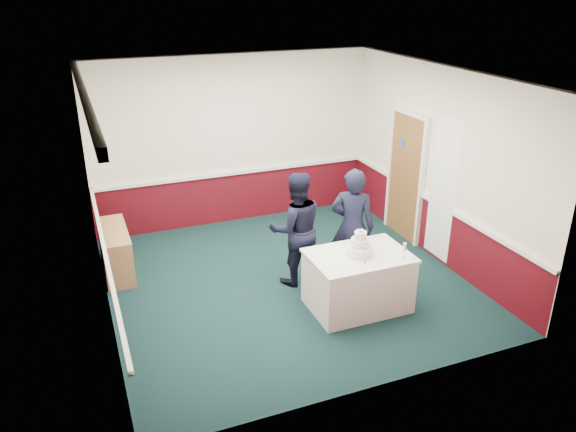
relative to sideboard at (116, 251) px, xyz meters
name	(u,v)px	position (x,y,z in m)	size (l,w,h in m)	color
ground	(287,282)	(2.28, -1.24, -0.35)	(5.00, 5.00, 0.00)	#12282D
room_shell	(276,142)	(2.36, -0.63, 1.62)	(5.00, 5.00, 3.00)	white
sideboard	(116,251)	(0.00, 0.00, 0.00)	(0.41, 1.20, 0.70)	tan
cake_table	(358,280)	(2.92, -2.21, 0.05)	(1.32, 0.92, 0.79)	white
wedding_cake	(360,247)	(2.92, -2.21, 0.55)	(0.35, 0.35, 0.36)	white
cake_knife	(365,261)	(2.89, -2.41, 0.44)	(0.01, 0.22, 0.01)	silver
champagne_flute	(405,248)	(3.42, -2.49, 0.58)	(0.05, 0.05, 0.21)	silver
person_man	(296,229)	(2.41, -1.26, 0.50)	(0.82, 0.64, 1.69)	black
person_woman	(352,227)	(3.16, -1.54, 0.52)	(0.63, 0.42, 1.74)	black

